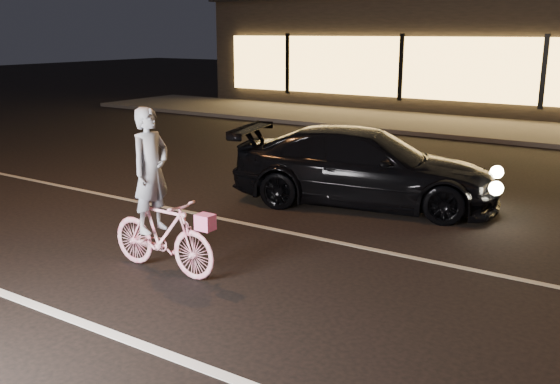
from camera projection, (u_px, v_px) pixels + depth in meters
The scene contains 6 objects.
ground at pixel (250, 293), 6.81m from camera, with size 90.00×90.00×0.00m, color black.
lane_stripe_near at pixel (152, 349), 5.60m from camera, with size 60.00×0.12×0.01m, color silver.
lane_stripe_far at pixel (337, 242), 8.43m from camera, with size 60.00×0.10×0.01m, color gray.
sidewalk at pixel (525, 132), 17.32m from camera, with size 30.00×4.00×0.12m, color #383533.
cyclist at pixel (159, 215), 7.26m from camera, with size 1.54×0.53×1.95m.
sedan at pixel (365, 167), 10.15m from camera, with size 4.59×2.73×1.25m.
Camera 1 is at (3.75, -5.10, 2.77)m, focal length 40.00 mm.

